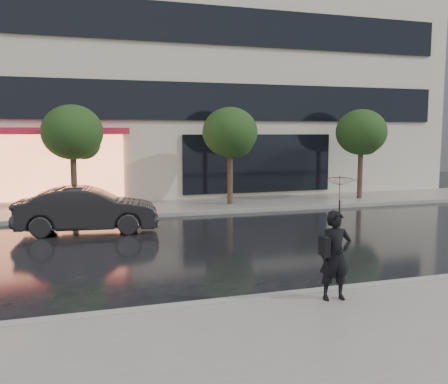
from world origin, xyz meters
name	(u,v)px	position (x,y,z in m)	size (l,w,h in m)	color
ground	(246,286)	(0.00, 0.00, 0.00)	(120.00, 120.00, 0.00)	black
sidewalk_near	(330,353)	(0.00, -3.25, 0.06)	(60.00, 4.50, 0.12)	slate
sidewalk_far	(155,208)	(0.00, 10.25, 0.06)	(60.00, 3.50, 0.12)	slate
curb_near	(266,299)	(0.00, -1.00, 0.07)	(60.00, 0.25, 0.14)	gray
curb_far	(164,215)	(0.00, 8.50, 0.07)	(60.00, 0.25, 0.14)	gray
office_building	(126,15)	(0.00, 17.97, 9.00)	(30.00, 12.76, 18.00)	#BEB7A1
bg_building_right	(416,74)	(26.00, 28.00, 8.00)	(12.00, 12.00, 16.00)	#4C4C54
tree_mid_west	(74,134)	(-2.94, 10.03, 2.92)	(2.20, 2.20, 3.99)	#33261C
tree_mid_east	(231,134)	(3.06, 10.03, 2.92)	(2.20, 2.20, 3.99)	#33261C
tree_far_east	(362,134)	(9.06, 10.03, 2.92)	(2.20, 2.20, 3.99)	#33261C
parked_car	(88,210)	(-2.70, 6.45, 0.69)	(1.45, 4.17, 1.37)	black
pedestrian_with_umbrella	(338,219)	(1.11, -1.50, 1.53)	(0.93, 0.95, 2.17)	black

